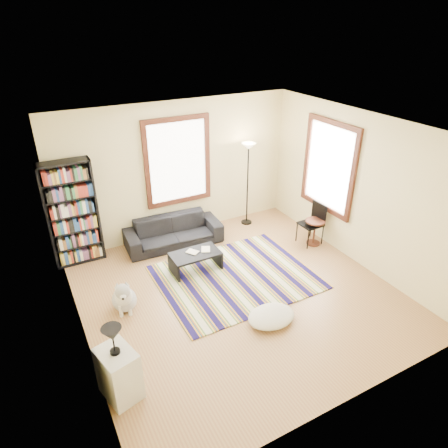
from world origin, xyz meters
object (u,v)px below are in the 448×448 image
bookshelf (72,214)px  coffee_table (196,261)px  white_cabinet (119,374)px  dog (123,293)px  folding_chair (311,224)px  side_table (314,232)px  sofa (173,232)px  floor_lamp (247,185)px  floor_cushion (271,316)px

bookshelf → coffee_table: (1.82, -1.34, -0.82)m
coffee_table → white_cabinet: (-1.96, -2.07, 0.17)m
dog → folding_chair: bearing=17.3°
coffee_table → side_table: 2.56m
coffee_table → side_table: bearing=-6.4°
bookshelf → dog: 1.98m
folding_chair → dog: size_ratio=1.42×
sofa → white_cabinet: (-1.96, -3.14, 0.07)m
bookshelf → floor_lamp: bookshelf is taller
side_table → folding_chair: (-0.05, 0.08, 0.16)m
sofa → coffee_table: size_ratio=2.16×
sofa → bookshelf: 1.97m
bookshelf → floor_cushion: bookshelf is taller
floor_lamp → side_table: floor_lamp is taller
floor_lamp → folding_chair: (0.69, -1.37, -0.50)m
coffee_table → floor_cushion: size_ratio=1.17×
sofa → bookshelf: bearing=175.2°
folding_chair → white_cabinet: 4.83m
coffee_table → folding_chair: (2.49, -0.20, 0.25)m
floor_cushion → floor_lamp: 3.41m
sofa → dog: dog is taller
floor_cushion → sofa: bearing=98.7°
floor_cushion → floor_lamp: floor_lamp is taller
floor_cushion → dog: bearing=144.4°
sofa → side_table: 2.88m
white_cabinet → floor_lamp: bearing=26.0°
side_table → floor_lamp: bearing=116.9°
floor_cushion → folding_chair: (2.05, 1.64, 0.33)m
white_cabinet → floor_cushion: bearing=-9.3°
floor_cushion → side_table: size_ratio=1.42×
bookshelf → folding_chair: 4.61m
bookshelf → floor_cushion: bearing=-54.6°
floor_cushion → floor_lamp: bearing=65.7°
white_cabinet → dog: bearing=58.1°
sofa → folding_chair: 2.80m
bookshelf → dog: bookshelf is taller
folding_chair → floor_lamp: bearing=114.9°
side_table → dog: dog is taller
sofa → bookshelf: size_ratio=0.97×
floor_cushion → side_table: (2.10, 1.55, 0.17)m
coffee_table → side_table: size_ratio=1.67×
side_table → white_cabinet: size_ratio=0.77×
bookshelf → white_cabinet: size_ratio=2.86×
white_cabinet → dog: 1.67m
side_table → coffee_table: bearing=173.6°
coffee_table → side_table: side_table is taller
floor_cushion → folding_chair: 2.64m
bookshelf → side_table: size_ratio=3.70×
floor_lamp → side_table: (0.74, -1.45, -0.66)m
floor_lamp → dog: bearing=-153.3°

